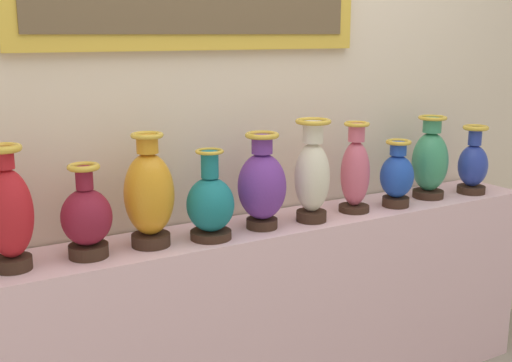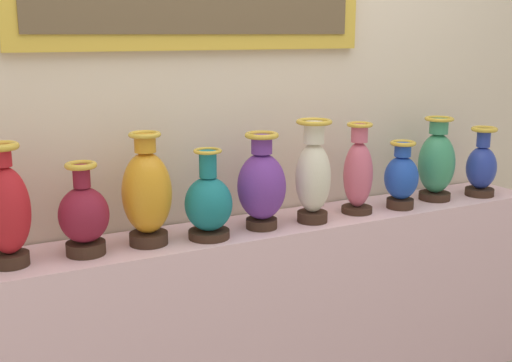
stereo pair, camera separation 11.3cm
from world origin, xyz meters
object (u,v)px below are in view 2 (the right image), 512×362
object	(u,v)px
vase_crimson	(7,210)
vase_teal	(209,204)
vase_jade	(437,163)
vase_cobalt	(481,166)
vase_ivory	(313,175)
vase_burgundy	(84,216)
vase_amber	(147,194)
vase_violet	(262,185)
vase_rose	(358,173)
vase_sapphire	(401,178)

from	to	relation	value
vase_crimson	vase_teal	size ratio (longest dim) A/B	1.22
vase_jade	vase_cobalt	bearing A→B (deg)	-9.52
vase_crimson	vase_ivory	bearing A→B (deg)	-1.55
vase_crimson	vase_burgundy	bearing A→B (deg)	-0.37
vase_ivory	vase_amber	bearing A→B (deg)	177.10
vase_violet	vase_teal	bearing A→B (deg)	-175.10
vase_amber	vase_ivory	size ratio (longest dim) A/B	0.98
vase_ivory	vase_jade	xyz separation A→B (m)	(0.69, 0.04, -0.02)
vase_ivory	vase_jade	distance (m)	0.69
vase_rose	vase_jade	size ratio (longest dim) A/B	1.01
vase_ivory	vase_sapphire	world-z (taller)	vase_ivory
vase_burgundy	vase_teal	world-z (taller)	vase_teal
vase_sapphire	vase_jade	xyz separation A→B (m)	(0.24, 0.04, 0.04)
vase_amber	vase_sapphire	bearing A→B (deg)	-1.81
vase_burgundy	vase_teal	bearing A→B (deg)	-3.93
vase_amber	vase_ivory	distance (m)	0.68
vase_sapphire	vase_cobalt	size ratio (longest dim) A/B	0.91
vase_violet	vase_sapphire	bearing A→B (deg)	-1.68
vase_crimson	vase_cobalt	bearing A→B (deg)	-0.86
vase_crimson	vase_cobalt	world-z (taller)	vase_crimson
vase_ivory	vase_cobalt	distance (m)	0.93
vase_burgundy	vase_jade	distance (m)	1.60
vase_crimson	vase_sapphire	xyz separation A→B (m)	(1.60, -0.03, -0.05)
vase_burgundy	vase_jade	bearing A→B (deg)	0.39
vase_rose	vase_sapphire	size ratio (longest dim) A/B	1.30
vase_sapphire	vase_teal	bearing A→B (deg)	-179.99
vase_amber	vase_rose	xyz separation A→B (m)	(0.92, -0.01, -0.02)
vase_rose	vase_jade	world-z (taller)	vase_rose
vase_rose	vase_cobalt	distance (m)	0.69
vase_amber	vase_violet	distance (m)	0.46
vase_burgundy	vase_rose	bearing A→B (deg)	-0.14
vase_amber	vase_rose	world-z (taller)	vase_amber
vase_jade	vase_cobalt	distance (m)	0.25
vase_ivory	vase_rose	xyz separation A→B (m)	(0.24, 0.03, -0.02)
vase_burgundy	vase_jade	world-z (taller)	vase_jade
vase_ivory	vase_rose	size ratio (longest dim) A/B	1.08
vase_jade	vase_rose	bearing A→B (deg)	-178.25
vase_amber	vase_jade	bearing A→B (deg)	0.25
vase_sapphire	vase_ivory	bearing A→B (deg)	179.83
vase_rose	vase_cobalt	world-z (taller)	vase_rose
vase_rose	vase_sapphire	world-z (taller)	vase_rose
vase_crimson	vase_rose	bearing A→B (deg)	-0.18
vase_violet	vase_sapphire	world-z (taller)	vase_violet
vase_crimson	vase_ivory	distance (m)	1.15
vase_burgundy	vase_ivory	size ratio (longest dim) A/B	0.78
vase_violet	vase_cobalt	xyz separation A→B (m)	(1.15, -0.02, -0.03)
vase_violet	vase_jade	bearing A→B (deg)	1.37
vase_violet	vase_sapphire	distance (m)	0.68
vase_amber	vase_jade	world-z (taller)	vase_amber
vase_rose	vase_sapphire	distance (m)	0.22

